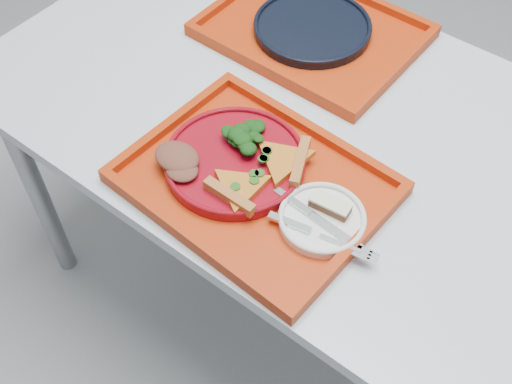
# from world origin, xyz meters

# --- Properties ---
(ground) EXTENTS (10.00, 10.00, 0.00)m
(ground) POSITION_xyz_m (0.00, 0.00, 0.00)
(ground) COLOR gray
(ground) RESTS_ON ground
(table) EXTENTS (1.60, 0.80, 0.75)m
(table) POSITION_xyz_m (0.00, 0.00, 0.68)
(table) COLOR silver
(table) RESTS_ON ground
(tray_main) EXTENTS (0.47, 0.37, 0.01)m
(tray_main) POSITION_xyz_m (-0.09, -0.21, 0.76)
(tray_main) COLOR #AE2C09
(tray_main) RESTS_ON table
(tray_far) EXTENTS (0.45, 0.36, 0.01)m
(tray_far) POSITION_xyz_m (-0.25, 0.21, 0.76)
(tray_far) COLOR #AE2C09
(tray_far) RESTS_ON table
(dinner_plate) EXTENTS (0.26, 0.26, 0.02)m
(dinner_plate) POSITION_xyz_m (-0.14, -0.20, 0.77)
(dinner_plate) COLOR maroon
(dinner_plate) RESTS_ON tray_main
(side_plate) EXTENTS (0.15, 0.15, 0.01)m
(side_plate) POSITION_xyz_m (0.06, -0.21, 0.77)
(side_plate) COLOR white
(side_plate) RESTS_ON tray_main
(navy_plate) EXTENTS (0.26, 0.26, 0.02)m
(navy_plate) POSITION_xyz_m (-0.25, 0.21, 0.77)
(navy_plate) COLOR black
(navy_plate) RESTS_ON tray_far
(pizza_slice_a) EXTENTS (0.10, 0.12, 0.02)m
(pizza_slice_a) POSITION_xyz_m (-0.09, -0.25, 0.79)
(pizza_slice_a) COLOR gold
(pizza_slice_a) RESTS_ON dinner_plate
(pizza_slice_b) EXTENTS (0.16, 0.15, 0.02)m
(pizza_slice_b) POSITION_xyz_m (-0.07, -0.15, 0.79)
(pizza_slice_b) COLOR gold
(pizza_slice_b) RESTS_ON dinner_plate
(salad_heap) EXTENTS (0.08, 0.08, 0.04)m
(salad_heap) POSITION_xyz_m (-0.15, -0.15, 0.80)
(salad_heap) COLOR black
(salad_heap) RESTS_ON dinner_plate
(meat_portion) EXTENTS (0.09, 0.07, 0.03)m
(meat_portion) POSITION_xyz_m (-0.22, -0.27, 0.79)
(meat_portion) COLOR brown
(meat_portion) RESTS_ON dinner_plate
(dessert_bar) EXTENTS (0.07, 0.04, 0.02)m
(dessert_bar) POSITION_xyz_m (0.06, -0.19, 0.79)
(dessert_bar) COLOR #532D1B
(dessert_bar) RESTS_ON side_plate
(knife) EXTENTS (0.19, 0.03, 0.01)m
(knife) POSITION_xyz_m (0.05, -0.22, 0.78)
(knife) COLOR silver
(knife) RESTS_ON side_plate
(fork) EXTENTS (0.19, 0.06, 0.01)m
(fork) POSITION_xyz_m (0.07, -0.24, 0.78)
(fork) COLOR silver
(fork) RESTS_ON side_plate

